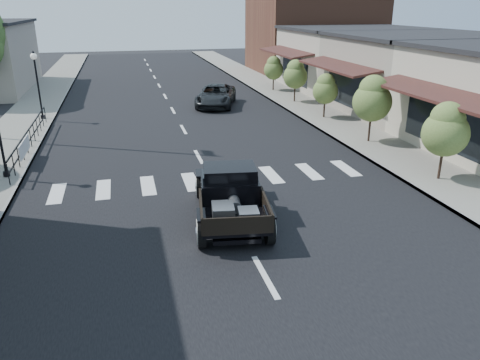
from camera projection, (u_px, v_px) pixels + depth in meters
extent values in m
plane|color=black|center=(236.00, 225.00, 14.27)|extent=(120.00, 120.00, 0.00)
cube|color=black|center=(177.00, 117.00, 27.88)|extent=(14.00, 80.00, 0.02)
cube|color=gray|center=(23.00, 125.00, 25.91)|extent=(3.00, 80.00, 0.15)
cube|color=gray|center=(310.00, 109.00, 29.81)|extent=(3.00, 80.00, 0.15)
cube|color=#9E9485|center=(423.00, 75.00, 28.71)|extent=(10.00, 9.00, 4.50)
cube|color=#B6AA9A|center=(355.00, 60.00, 36.88)|extent=(10.00, 9.00, 4.50)
cube|color=brown|center=(312.00, 35.00, 45.64)|extent=(11.00, 10.00, 7.00)
imported|color=black|center=(216.00, 96.00, 30.81)|extent=(3.73, 5.40, 1.37)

